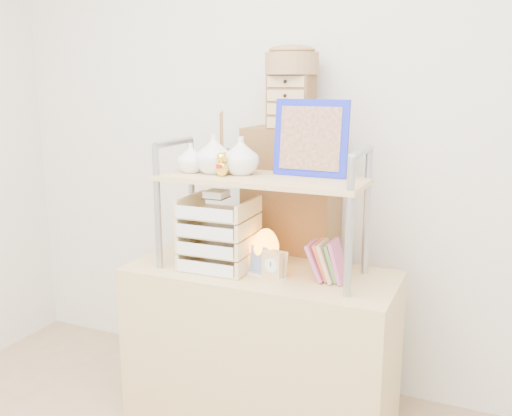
% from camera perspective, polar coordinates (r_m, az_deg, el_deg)
% --- Properties ---
extents(room_shell, '(3.42, 3.41, 2.61)m').
position_cam_1_polar(room_shell, '(1.70, -10.67, 16.40)').
color(room_shell, silver).
rests_on(room_shell, ground).
extents(desk, '(1.20, 0.50, 0.75)m').
position_cam_1_polar(desk, '(2.69, 0.46, -13.82)').
color(desk, tan).
rests_on(desk, ground).
extents(cabinet, '(0.46, 0.25, 1.35)m').
position_cam_1_polar(cabinet, '(2.89, 3.46, -5.46)').
color(cabinet, brown).
rests_on(cabinet, ground).
extents(hutch, '(0.90, 0.34, 0.75)m').
position_cam_1_polar(hutch, '(2.47, -0.57, 3.64)').
color(hutch, '#959BA3').
rests_on(hutch, desk).
extents(letter_tray, '(0.30, 0.28, 0.36)m').
position_cam_1_polar(letter_tray, '(2.54, -3.87, -2.96)').
color(letter_tray, tan).
rests_on(letter_tray, desk).
extents(salt_lamp, '(0.13, 0.12, 0.19)m').
position_cam_1_polar(salt_lamp, '(2.51, 0.95, -4.17)').
color(salt_lamp, brown).
rests_on(salt_lamp, desk).
extents(desk_clock, '(0.09, 0.05, 0.12)m').
position_cam_1_polar(desk_clock, '(2.42, 1.67, -5.76)').
color(desk_clock, tan).
rests_on(desk_clock, desk).
extents(postcard_stand, '(0.18, 0.08, 0.13)m').
position_cam_1_polar(postcard_stand, '(2.46, 1.16, -6.03)').
color(postcard_stand, white).
rests_on(postcard_stand, desk).
extents(drawer_chest, '(0.20, 0.16, 0.25)m').
position_cam_1_polar(drawer_chest, '(2.73, 3.53, 10.56)').
color(drawer_chest, brown).
rests_on(drawer_chest, cabinet).
extents(woven_basket, '(0.25, 0.25, 0.10)m').
position_cam_1_polar(woven_basket, '(2.73, 3.60, 14.23)').
color(woven_basket, olive).
rests_on(woven_basket, drawer_chest).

